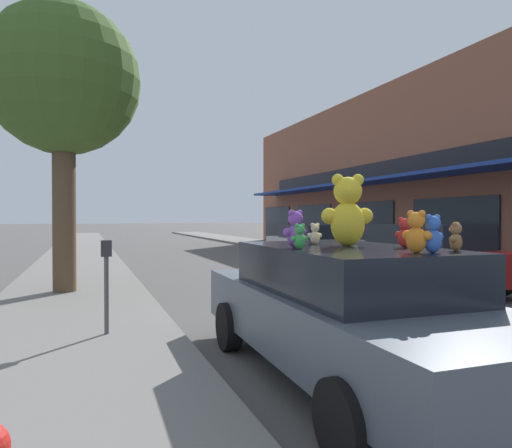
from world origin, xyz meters
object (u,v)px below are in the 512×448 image
(teddy_bear_giant, at_px, (348,211))
(street_tree, at_px, (63,82))
(plush_art_car, at_px, (345,309))
(teddy_bear_red, at_px, (405,233))
(teddy_bear_orange, at_px, (416,233))
(teddy_bear_purple, at_px, (295,229))
(parked_car_far_right, at_px, (313,244))
(teddy_bear_cream, at_px, (315,234))
(teddy_bear_white, at_px, (353,231))
(teddy_bear_black, at_px, (312,234))
(parking_meter, at_px, (106,274))
(teddy_bear_green, at_px, (300,237))
(parked_car_far_center, at_px, (425,255))
(teddy_bear_blue, at_px, (433,234))
(teddy_bear_brown, at_px, (456,237))

(teddy_bear_giant, relative_size, street_tree, 0.13)
(plush_art_car, bearing_deg, teddy_bear_red, -30.68)
(teddy_bear_orange, xyz_separation_m, teddy_bear_purple, (-0.67, 0.98, 0.01))
(teddy_bear_giant, relative_size, parked_car_far_right, 0.17)
(teddy_bear_cream, bearing_deg, teddy_bear_white, 174.88)
(teddy_bear_cream, relative_size, parked_car_far_right, 0.06)
(plush_art_car, xyz_separation_m, teddy_bear_orange, (0.10, -0.97, 0.83))
(street_tree, bearing_deg, teddy_bear_red, -62.69)
(teddy_bear_orange, bearing_deg, teddy_bear_black, -19.96)
(parked_car_far_right, bearing_deg, teddy_bear_black, -117.67)
(teddy_bear_giant, height_order, teddy_bear_orange, teddy_bear_giant)
(teddy_bear_giant, relative_size, parking_meter, 0.60)
(teddy_bear_purple, bearing_deg, teddy_bear_red, 149.39)
(teddy_bear_purple, bearing_deg, teddy_bear_green, 61.83)
(parked_car_far_center, bearing_deg, teddy_bear_purple, -140.57)
(teddy_bear_blue, xyz_separation_m, teddy_bear_brown, (0.37, 0.12, -0.03))
(teddy_bear_brown, height_order, street_tree, street_tree)
(teddy_bear_blue, relative_size, teddy_bear_black, 1.55)
(street_tree, relative_size, parking_meter, 4.82)
(teddy_bear_red, bearing_deg, parked_car_far_center, -67.06)
(teddy_bear_orange, xyz_separation_m, teddy_bear_brown, (0.49, 0.07, -0.05))
(parking_meter, bearing_deg, parked_car_far_right, 47.49)
(plush_art_car, distance_m, teddy_bear_brown, 1.33)
(parked_car_far_right, height_order, parking_meter, parked_car_far_right)
(teddy_bear_giant, bearing_deg, teddy_bear_brown, 136.34)
(teddy_bear_red, height_order, parking_meter, teddy_bear_red)
(teddy_bear_orange, distance_m, parked_car_far_right, 12.34)
(teddy_bear_blue, relative_size, teddy_bear_white, 1.10)
(teddy_bear_blue, relative_size, parking_meter, 0.26)
(teddy_bear_purple, height_order, parking_meter, teddy_bear_purple)
(teddy_bear_blue, xyz_separation_m, teddy_bear_red, (0.28, 0.71, -0.01))
(teddy_bear_white, xyz_separation_m, parked_car_far_center, (4.66, 4.19, -0.73))
(teddy_bear_green, relative_size, parked_car_far_right, 0.06)
(teddy_bear_red, xyz_separation_m, teddy_bear_green, (-1.13, 0.12, -0.03))
(plush_art_car, relative_size, parking_meter, 3.73)
(teddy_bear_green, bearing_deg, teddy_bear_orange, 127.69)
(teddy_bear_black, relative_size, street_tree, 0.04)
(teddy_bear_blue, bearing_deg, teddy_bear_giant, -86.66)
(parked_car_far_center, bearing_deg, teddy_bear_cream, -141.07)
(plush_art_car, bearing_deg, teddy_bear_brown, -55.27)
(teddy_bear_white, relative_size, parked_car_far_right, 0.07)
(teddy_bear_orange, height_order, teddy_bear_purple, teddy_bear_purple)
(teddy_bear_giant, height_order, teddy_bear_red, teddy_bear_giant)
(teddy_bear_blue, bearing_deg, teddy_bear_brown, -166.73)
(street_tree, bearing_deg, plush_art_car, -65.15)
(teddy_bear_cream, height_order, teddy_bear_purple, teddy_bear_purple)
(parked_car_far_right, xyz_separation_m, street_tree, (-7.99, -3.91, 3.82))
(plush_art_car, xyz_separation_m, teddy_bear_black, (0.04, 0.83, 0.76))
(teddy_bear_purple, distance_m, parking_meter, 2.97)
(teddy_bear_cream, height_order, teddy_bear_green, teddy_bear_green)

